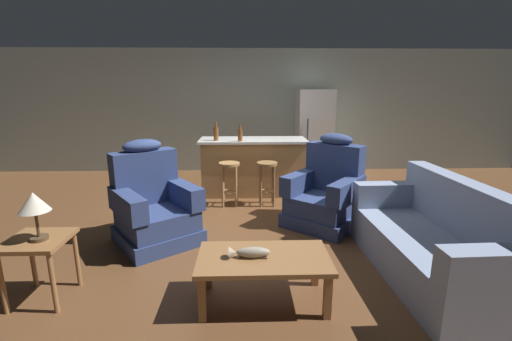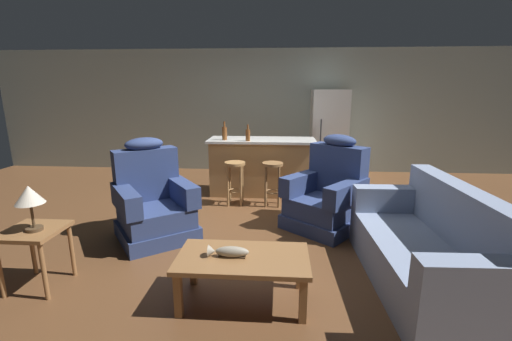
{
  "view_description": "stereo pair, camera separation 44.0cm",
  "coord_description": "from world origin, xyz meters",
  "px_view_note": "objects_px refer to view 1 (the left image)",
  "views": [
    {
      "loc": [
        -0.13,
        -4.38,
        1.78
      ],
      "look_at": [
        0.0,
        -0.1,
        0.75
      ],
      "focal_mm": 24.0,
      "sensor_mm": 36.0,
      "label": 1
    },
    {
      "loc": [
        0.31,
        -4.37,
        1.78
      ],
      "look_at": [
        0.0,
        -0.1,
        0.75
      ],
      "focal_mm": 24.0,
      "sensor_mm": 36.0,
      "label": 2
    }
  ],
  "objects_px": {
    "table_lamp": "(34,204)",
    "recliner_near_lamp": "(154,207)",
    "coffee_table": "(264,262)",
    "kitchen_island": "(253,166)",
    "bar_stool_right": "(267,176)",
    "bottle_short_amber": "(216,133)",
    "recliner_near_island": "(326,193)",
    "bar_stool_left": "(229,176)",
    "end_table": "(39,249)",
    "bottle_tall_green": "(240,135)",
    "fish_figurine": "(249,253)",
    "couch": "(434,243)",
    "refrigerator": "(314,134)"
  },
  "relations": [
    {
      "from": "table_lamp",
      "to": "recliner_near_lamp",
      "type": "bearing_deg",
      "value": 62.36
    },
    {
      "from": "coffee_table",
      "to": "kitchen_island",
      "type": "relative_size",
      "value": 0.61
    },
    {
      "from": "bar_stool_right",
      "to": "bottle_short_amber",
      "type": "xyz_separation_m",
      "value": [
        -0.81,
        0.48,
        0.59
      ]
    },
    {
      "from": "coffee_table",
      "to": "recliner_near_island",
      "type": "distance_m",
      "value": 1.96
    },
    {
      "from": "recliner_near_lamp",
      "to": "table_lamp",
      "type": "distance_m",
      "value": 1.41
    },
    {
      "from": "bar_stool_left",
      "to": "bar_stool_right",
      "type": "height_order",
      "value": "same"
    },
    {
      "from": "coffee_table",
      "to": "bar_stool_right",
      "type": "distance_m",
      "value": 2.52
    },
    {
      "from": "end_table",
      "to": "table_lamp",
      "type": "relative_size",
      "value": 1.37
    },
    {
      "from": "kitchen_island",
      "to": "bottle_tall_green",
      "type": "relative_size",
      "value": 6.71
    },
    {
      "from": "kitchen_island",
      "to": "bar_stool_left",
      "type": "bearing_deg",
      "value": -121.1
    },
    {
      "from": "kitchen_island",
      "to": "bottle_short_amber",
      "type": "distance_m",
      "value": 0.86
    },
    {
      "from": "fish_figurine",
      "to": "couch",
      "type": "relative_size",
      "value": 0.18
    },
    {
      "from": "coffee_table",
      "to": "bottle_short_amber",
      "type": "xyz_separation_m",
      "value": [
        -0.63,
        2.99,
        0.7
      ]
    },
    {
      "from": "kitchen_island",
      "to": "bottle_tall_green",
      "type": "bearing_deg",
      "value": -131.42
    },
    {
      "from": "couch",
      "to": "bottle_tall_green",
      "type": "xyz_separation_m",
      "value": [
        -1.89,
        2.53,
        0.71
      ]
    },
    {
      "from": "recliner_near_island",
      "to": "table_lamp",
      "type": "height_order",
      "value": "recliner_near_island"
    },
    {
      "from": "couch",
      "to": "bar_stool_left",
      "type": "xyz_separation_m",
      "value": [
        -2.05,
        2.14,
        0.13
      ]
    },
    {
      "from": "table_lamp",
      "to": "kitchen_island",
      "type": "relative_size",
      "value": 0.23
    },
    {
      "from": "table_lamp",
      "to": "fish_figurine",
      "type": "bearing_deg",
      "value": -3.02
    },
    {
      "from": "table_lamp",
      "to": "bottle_short_amber",
      "type": "distance_m",
      "value": 3.17
    },
    {
      "from": "fish_figurine",
      "to": "couch",
      "type": "xyz_separation_m",
      "value": [
        1.78,
        0.39,
        -0.12
      ]
    },
    {
      "from": "couch",
      "to": "end_table",
      "type": "relative_size",
      "value": 3.44
    },
    {
      "from": "couch",
      "to": "bar_stool_right",
      "type": "relative_size",
      "value": 2.83
    },
    {
      "from": "recliner_near_island",
      "to": "kitchen_island",
      "type": "bearing_deg",
      "value": -106.35
    },
    {
      "from": "coffee_table",
      "to": "bar_stool_left",
      "type": "relative_size",
      "value": 1.62
    },
    {
      "from": "kitchen_island",
      "to": "refrigerator",
      "type": "bearing_deg",
      "value": 43.34
    },
    {
      "from": "coffee_table",
      "to": "table_lamp",
      "type": "distance_m",
      "value": 1.92
    },
    {
      "from": "recliner_near_island",
      "to": "bottle_tall_green",
      "type": "xyz_separation_m",
      "value": [
        -1.15,
        1.17,
        0.63
      ]
    },
    {
      "from": "recliner_near_island",
      "to": "bar_stool_left",
      "type": "relative_size",
      "value": 1.76
    },
    {
      "from": "end_table",
      "to": "bottle_tall_green",
      "type": "bearing_deg",
      "value": 59.25
    },
    {
      "from": "bottle_tall_green",
      "to": "refrigerator",
      "type": "bearing_deg",
      "value": 44.15
    },
    {
      "from": "end_table",
      "to": "bottle_short_amber",
      "type": "xyz_separation_m",
      "value": [
        1.27,
        2.88,
        0.6
      ]
    },
    {
      "from": "end_table",
      "to": "bottle_short_amber",
      "type": "distance_m",
      "value": 3.21
    },
    {
      "from": "coffee_table",
      "to": "fish_figurine",
      "type": "bearing_deg",
      "value": -172.51
    },
    {
      "from": "recliner_near_lamp",
      "to": "recliner_near_island",
      "type": "distance_m",
      "value": 2.21
    },
    {
      "from": "recliner_near_island",
      "to": "bar_stool_left",
      "type": "bearing_deg",
      "value": -80.65
    },
    {
      "from": "bar_stool_left",
      "to": "recliner_near_island",
      "type": "bearing_deg",
      "value": -30.66
    },
    {
      "from": "bottle_tall_green",
      "to": "recliner_near_lamp",
      "type": "bearing_deg",
      "value": -121.55
    },
    {
      "from": "recliner_near_island",
      "to": "bottle_tall_green",
      "type": "bearing_deg",
      "value": -95.41
    },
    {
      "from": "kitchen_island",
      "to": "bottle_short_amber",
      "type": "xyz_separation_m",
      "value": [
        -0.61,
        -0.15,
        0.59
      ]
    },
    {
      "from": "couch",
      "to": "refrigerator",
      "type": "distance_m",
      "value": 4.03
    },
    {
      "from": "recliner_near_island",
      "to": "end_table",
      "type": "xyz_separation_m",
      "value": [
        -2.82,
        -1.62,
        0.04
      ]
    },
    {
      "from": "recliner_near_island",
      "to": "bottle_short_amber",
      "type": "distance_m",
      "value": 2.1
    },
    {
      "from": "recliner_near_lamp",
      "to": "kitchen_island",
      "type": "relative_size",
      "value": 0.67
    },
    {
      "from": "fish_figurine",
      "to": "refrigerator",
      "type": "xyz_separation_m",
      "value": [
        1.38,
        4.35,
        0.42
      ]
    },
    {
      "from": "bar_stool_right",
      "to": "coffee_table",
      "type": "bearing_deg",
      "value": -94.19
    },
    {
      "from": "fish_figurine",
      "to": "couch",
      "type": "height_order",
      "value": "couch"
    },
    {
      "from": "end_table",
      "to": "bar_stool_right",
      "type": "distance_m",
      "value": 3.18
    },
    {
      "from": "recliner_near_island",
      "to": "couch",
      "type": "bearing_deg",
      "value": 68.46
    },
    {
      "from": "coffee_table",
      "to": "recliner_near_lamp",
      "type": "height_order",
      "value": "recliner_near_lamp"
    }
  ]
}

